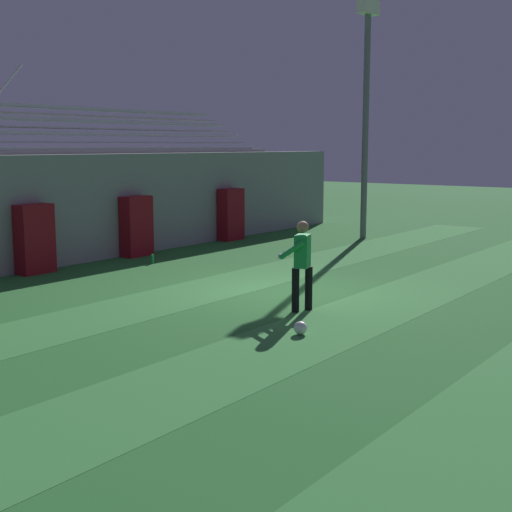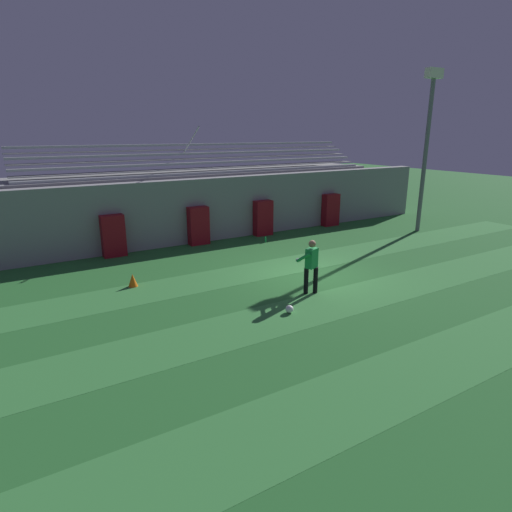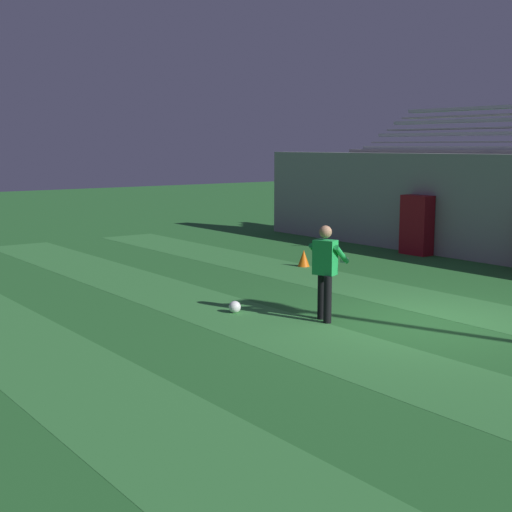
# 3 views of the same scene
# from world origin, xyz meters

# --- Properties ---
(ground_plane) EXTENTS (80.00, 80.00, 0.00)m
(ground_plane) POSITION_xyz_m (0.00, 0.00, 0.00)
(ground_plane) COLOR #286B2D
(turf_stripe_mid) EXTENTS (28.00, 1.85, 0.01)m
(turf_stripe_mid) POSITION_xyz_m (0.00, -2.30, 0.00)
(turf_stripe_mid) COLOR #38843D
(turf_stripe_mid) RESTS_ON ground
(turf_stripe_far) EXTENTS (28.00, 1.85, 0.01)m
(turf_stripe_far) POSITION_xyz_m (0.00, 1.40, 0.00)
(turf_stripe_far) COLOR #38843D
(turf_stripe_far) RESTS_ON ground
(back_wall) EXTENTS (24.00, 0.60, 2.80)m
(back_wall) POSITION_xyz_m (0.00, 6.50, 1.40)
(back_wall) COLOR gray
(back_wall) RESTS_ON ground
(padding_pillar_gate_left) EXTENTS (0.89, 0.44, 1.66)m
(padding_pillar_gate_left) POSITION_xyz_m (-1.66, 5.95, 0.83)
(padding_pillar_gate_left) COLOR maroon
(padding_pillar_gate_left) RESTS_ON ground
(padding_pillar_gate_right) EXTENTS (0.89, 0.44, 1.66)m
(padding_pillar_gate_right) POSITION_xyz_m (1.66, 5.95, 0.83)
(padding_pillar_gate_right) COLOR maroon
(padding_pillar_gate_right) RESTS_ON ground
(padding_pillar_far_right) EXTENTS (0.89, 0.44, 1.66)m
(padding_pillar_far_right) POSITION_xyz_m (5.84, 5.95, 0.83)
(padding_pillar_far_right) COLOR maroon
(padding_pillar_far_right) RESTS_ON ground
(bleacher_stand) EXTENTS (18.00, 3.35, 5.03)m
(bleacher_stand) POSITION_xyz_m (-0.00, 8.49, 1.50)
(bleacher_stand) COLOR gray
(bleacher_stand) RESTS_ON ground
(floodlight_pole) EXTENTS (0.90, 0.36, 7.53)m
(floodlight_pole) POSITION_xyz_m (8.77, 2.73, 4.81)
(floodlight_pole) COLOR slate
(floodlight_pole) RESTS_ON ground
(goalkeeper) EXTENTS (0.70, 0.65, 1.67)m
(goalkeeper) POSITION_xyz_m (-1.18, -1.28, 0.95)
(goalkeeper) COLOR black
(goalkeeper) RESTS_ON ground
(soccer_ball) EXTENTS (0.22, 0.22, 0.22)m
(soccer_ball) POSITION_xyz_m (-2.61, -2.18, 0.11)
(soccer_ball) COLOR white
(soccer_ball) RESTS_ON ground
(water_bottle) EXTENTS (0.07, 0.07, 0.24)m
(water_bottle) POSITION_xyz_m (1.02, 4.72, 0.12)
(water_bottle) COLOR green
(water_bottle) RESTS_ON ground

